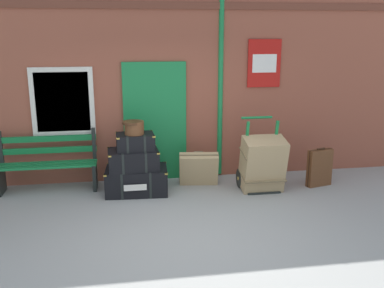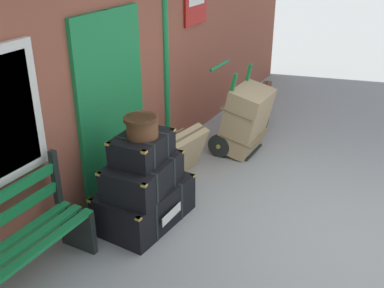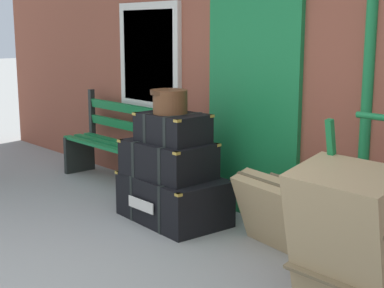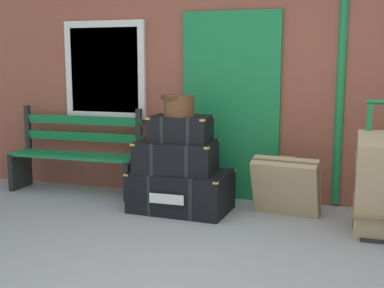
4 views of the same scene
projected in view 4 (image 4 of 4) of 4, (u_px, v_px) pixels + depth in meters
brick_facade at (251, 57)px, 5.65m from camera, size 10.40×0.35×3.20m
platform_bench at (76, 155)px, 6.02m from camera, size 1.60×0.43×1.01m
steamer_trunk_base at (181, 191)px, 5.28m from camera, size 1.05×0.71×0.43m
steamer_trunk_middle at (176, 156)px, 5.21m from camera, size 0.84×0.59×0.33m
steamer_trunk_top at (181, 129)px, 5.17m from camera, size 0.63×0.48×0.27m
round_hatbox at (179, 104)px, 5.12m from camera, size 0.34×0.33×0.21m
suitcase_beige at (286, 186)px, 5.09m from camera, size 0.70×0.46×0.61m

